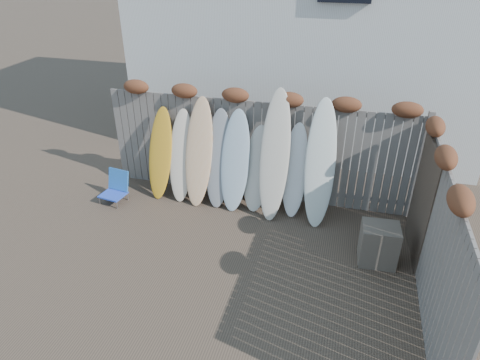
% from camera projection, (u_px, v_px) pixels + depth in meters
% --- Properties ---
extents(ground, '(80.00, 80.00, 0.00)m').
position_uv_depth(ground, '(220.00, 270.00, 6.79)').
color(ground, '#493A2D').
extents(back_fence, '(6.05, 0.28, 2.24)m').
position_uv_depth(back_fence, '(259.00, 143.00, 8.21)').
color(back_fence, slate).
rests_on(back_fence, ground).
extents(right_fence, '(0.28, 4.40, 2.24)m').
position_uv_depth(right_fence, '(436.00, 232.00, 5.77)').
color(right_fence, slate).
rests_on(right_fence, ground).
extents(house, '(8.50, 5.50, 6.33)m').
position_uv_depth(house, '(315.00, 4.00, 10.58)').
color(house, silver).
rests_on(house, ground).
extents(beach_chair, '(0.53, 0.55, 0.61)m').
position_uv_depth(beach_chair, '(116.00, 187.00, 8.52)').
color(beach_chair, blue).
rests_on(beach_chair, ground).
extents(wooden_crate, '(0.61, 0.52, 0.68)m').
position_uv_depth(wooden_crate, '(379.00, 244.00, 6.83)').
color(wooden_crate, brown).
rests_on(wooden_crate, ground).
extents(lattice_panel, '(0.11, 1.29, 1.93)m').
position_uv_depth(lattice_panel, '(423.00, 201.00, 6.78)').
color(lattice_panel, '#4D3A2F').
rests_on(lattice_panel, ground).
extents(surfboard_0, '(0.54, 0.68, 1.79)m').
position_uv_depth(surfboard_0, '(160.00, 154.00, 8.45)').
color(surfboard_0, orange).
rests_on(surfboard_0, ground).
extents(surfboard_1, '(0.50, 0.65, 1.78)m').
position_uv_depth(surfboard_1, '(181.00, 156.00, 8.37)').
color(surfboard_1, beige).
rests_on(surfboard_1, ground).
extents(surfboard_2, '(0.55, 0.74, 2.05)m').
position_uv_depth(surfboard_2, '(199.00, 153.00, 8.19)').
color(surfboard_2, '#F4D27B').
rests_on(surfboard_2, ground).
extents(surfboard_3, '(0.55, 0.69, 1.86)m').
position_uv_depth(surfboard_3, '(219.00, 159.00, 8.17)').
color(surfboard_3, gray).
rests_on(surfboard_3, ground).
extents(surfboard_4, '(0.55, 0.67, 1.89)m').
position_uv_depth(surfboard_4, '(235.00, 161.00, 8.05)').
color(surfboard_4, '#9EB5C4').
rests_on(surfboard_4, ground).
extents(surfboard_5, '(0.57, 0.62, 1.62)m').
position_uv_depth(surfboard_5, '(257.00, 169.00, 8.07)').
color(surfboard_5, beige).
rests_on(surfboard_5, ground).
extents(surfboard_6, '(0.55, 0.83, 2.34)m').
position_uv_depth(surfboard_6, '(275.00, 156.00, 7.74)').
color(surfboard_6, beige).
rests_on(surfboard_6, ground).
extents(surfboard_7, '(0.47, 0.63, 1.72)m').
position_uv_depth(surfboard_7, '(295.00, 171.00, 7.90)').
color(surfboard_7, white).
rests_on(surfboard_7, ground).
extents(surfboard_8, '(0.60, 0.83, 2.25)m').
position_uv_depth(surfboard_8, '(320.00, 164.00, 7.57)').
color(surfboard_8, silver).
rests_on(surfboard_8, ground).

